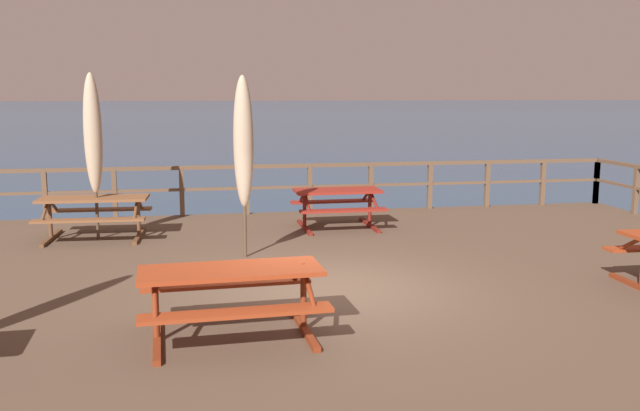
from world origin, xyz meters
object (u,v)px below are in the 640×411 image
patio_umbrella_short_back (93,134)px  picnic_table_mid_left (231,287)px  picnic_table_mid_centre (337,200)px  patio_umbrella_short_mid (243,143)px  picnic_table_mid_right (94,208)px

patio_umbrella_short_back → picnic_table_mid_left: bearing=-69.0°
picnic_table_mid_centre → patio_umbrella_short_back: patio_umbrella_short_back is taller
picnic_table_mid_centre → patio_umbrella_short_mid: 3.18m
picnic_table_mid_left → picnic_table_mid_right: 6.04m
picnic_table_mid_centre → patio_umbrella_short_mid: (-1.97, -2.13, 1.30)m
picnic_table_mid_right → patio_umbrella_short_mid: 3.50m
picnic_table_mid_left → picnic_table_mid_right: same height
picnic_table_mid_left → patio_umbrella_short_back: size_ratio=0.68×
picnic_table_mid_right → patio_umbrella_short_mid: bearing=-36.7°
picnic_table_mid_left → patio_umbrella_short_mid: size_ratio=0.70×
picnic_table_mid_centre → patio_umbrella_short_mid: bearing=-132.7°
picnic_table_mid_centre → picnic_table_mid_right: bearing=-177.6°
picnic_table_mid_right → picnic_table_mid_centre: (4.58, 0.19, -0.01)m
picnic_table_mid_left → picnic_table_mid_right: bearing=111.3°
picnic_table_mid_right → patio_umbrella_short_mid: size_ratio=0.68×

